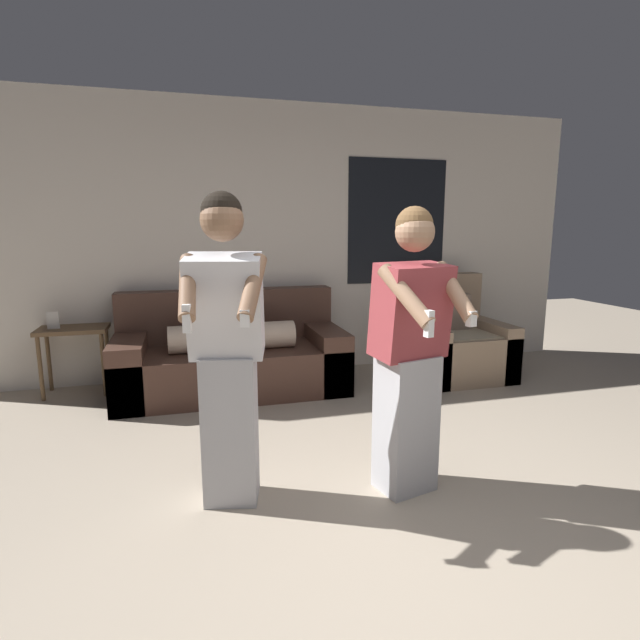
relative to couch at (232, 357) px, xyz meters
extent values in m
plane|color=tan|center=(0.62, -2.80, -0.31)|extent=(14.00, 14.00, 0.00)
cube|color=silver|center=(0.62, 0.50, 1.04)|extent=(6.41, 0.06, 2.70)
cube|color=black|center=(1.83, 0.47, 1.24)|extent=(1.10, 0.01, 1.30)
cube|color=#472D23|center=(0.00, -0.05, -0.10)|extent=(2.04, 0.95, 0.42)
cube|color=#472D23|center=(0.00, 0.31, 0.35)|extent=(2.04, 0.22, 0.49)
cube|color=#472D23|center=(-0.88, -0.05, -0.03)|extent=(0.28, 0.95, 0.56)
cube|color=#472D23|center=(0.88, -0.05, -0.03)|extent=(0.28, 0.95, 0.56)
cylinder|color=#CCB299|center=(0.00, -0.17, 0.23)|extent=(1.10, 0.24, 0.24)
cube|color=#937A60|center=(2.22, -0.14, -0.08)|extent=(0.93, 0.95, 0.46)
cube|color=#937A60|center=(2.22, 0.23, 0.42)|extent=(0.93, 0.20, 0.55)
cube|color=#937A60|center=(1.84, -0.14, -0.03)|extent=(0.18, 0.95, 0.56)
cube|color=#937A60|center=(2.60, -0.14, -0.03)|extent=(0.18, 0.95, 0.56)
cube|color=tan|center=(2.22, -0.19, 0.15)|extent=(0.79, 0.76, 0.01)
cube|color=#7A6656|center=(2.22, -0.07, 0.34)|extent=(0.36, 0.14, 0.36)
cube|color=brown|center=(-1.37, 0.26, 0.28)|extent=(0.59, 0.37, 0.04)
cylinder|color=brown|center=(-1.63, 0.11, -0.02)|extent=(0.04, 0.04, 0.57)
cylinder|color=brown|center=(-1.12, 0.11, -0.02)|extent=(0.04, 0.04, 0.57)
cylinder|color=brown|center=(-1.63, 0.40, -0.02)|extent=(0.04, 0.04, 0.57)
cylinder|color=brown|center=(-1.12, 0.40, -0.02)|extent=(0.04, 0.04, 0.57)
cube|color=beige|center=(-1.52, 0.24, 0.37)|extent=(0.10, 0.02, 0.17)
cube|color=#B2B2B7|center=(-0.19, -1.93, 0.10)|extent=(0.33, 0.30, 0.83)
cube|color=silver|center=(-0.19, -1.96, 0.78)|extent=(0.44, 0.39, 0.56)
sphere|color=brown|center=(-0.20, -1.98, 1.22)|extent=(0.22, 0.22, 0.22)
sphere|color=black|center=(-0.20, -1.97, 1.26)|extent=(0.21, 0.21, 0.21)
cylinder|color=brown|center=(-0.38, -2.07, 0.90)|extent=(0.10, 0.36, 0.31)
cube|color=white|center=(-0.39, -2.22, 0.77)|extent=(0.04, 0.04, 0.13)
cylinder|color=brown|center=(-0.08, -2.14, 0.90)|extent=(0.21, 0.36, 0.31)
cube|color=white|center=(-0.13, -2.28, 0.77)|extent=(0.05, 0.05, 0.08)
cube|color=#B2B2B7|center=(0.79, -2.08, 0.09)|extent=(0.35, 0.31, 0.79)
cube|color=#99383D|center=(0.79, -2.10, 0.74)|extent=(0.45, 0.35, 0.52)
sphere|color=#A37A5B|center=(0.79, -2.10, 1.16)|extent=(0.21, 0.21, 0.21)
sphere|color=brown|center=(0.79, -2.09, 1.19)|extent=(0.20, 0.20, 0.20)
cylinder|color=#A37A5B|center=(0.67, -2.28, 0.85)|extent=(0.22, 0.36, 0.30)
cube|color=white|center=(0.73, -2.42, 0.73)|extent=(0.04, 0.04, 0.13)
cylinder|color=#A37A5B|center=(0.99, -2.20, 0.85)|extent=(0.11, 0.36, 0.30)
cube|color=white|center=(1.00, -2.35, 0.73)|extent=(0.05, 0.05, 0.08)
camera|label=1|loc=(-0.40, -4.54, 1.18)|focal=28.00mm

